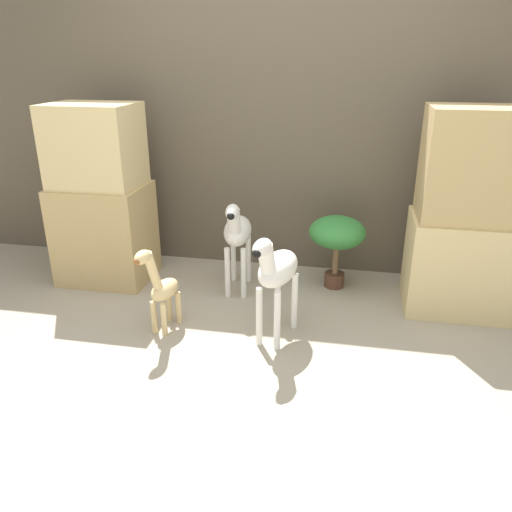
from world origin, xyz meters
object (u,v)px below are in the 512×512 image
at_px(zebra_right, 276,271).
at_px(potted_palm_front, 337,235).
at_px(giraffe_figurine, 161,287).
at_px(zebra_left, 237,233).

height_order(zebra_right, potted_palm_front, zebra_right).
xyz_separation_m(giraffe_figurine, potted_palm_front, (1.02, 0.85, 0.11)).
height_order(zebra_left, giraffe_figurine, zebra_left).
height_order(zebra_left, potted_palm_front, zebra_left).
bearing_deg(zebra_right, giraffe_figurine, -176.59).
distance_m(zebra_left, giraffe_figurine, 0.74).
bearing_deg(potted_palm_front, zebra_right, -111.69).
bearing_deg(zebra_left, giraffe_figurine, -117.02).
height_order(zebra_right, giraffe_figurine, zebra_right).
bearing_deg(potted_palm_front, giraffe_figurine, -140.28).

